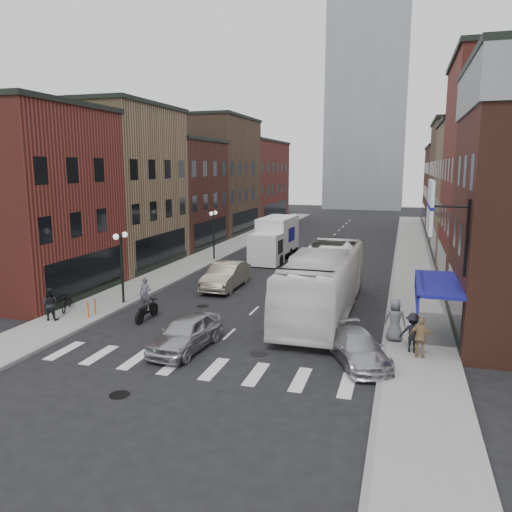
{
  "coord_description": "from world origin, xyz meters",
  "views": [
    {
      "loc": [
        7.55,
        -19.96,
        7.72
      ],
      "look_at": [
        0.12,
        4.98,
        3.03
      ],
      "focal_mm": 35.0,
      "sensor_mm": 36.0,
      "label": 1
    }
  ],
  "objects_px": {
    "billboard_sign": "(432,208)",
    "motorcycle_rider": "(146,300)",
    "parked_bicycle": "(67,301)",
    "ped_left_solo": "(50,304)",
    "sedan_left_far": "(226,275)",
    "curb_car": "(358,348)",
    "bike_rack": "(92,308)",
    "ped_right_c": "(395,320)",
    "sedan_left_near": "(186,333)",
    "streetlamp_far": "(214,226)",
    "ped_right_a": "(413,333)",
    "streetlamp_near": "(121,254)",
    "ped_right_b": "(421,338)",
    "box_truck": "(275,239)",
    "transit_bus": "(323,282)"
  },
  "relations": [
    {
      "from": "billboard_sign",
      "to": "motorcycle_rider",
      "type": "bearing_deg",
      "value": 174.27
    },
    {
      "from": "parked_bicycle",
      "to": "ped_left_solo",
      "type": "relative_size",
      "value": 1.18
    },
    {
      "from": "sedan_left_far",
      "to": "curb_car",
      "type": "bearing_deg",
      "value": -47.5
    },
    {
      "from": "bike_rack",
      "to": "ped_right_c",
      "type": "distance_m",
      "value": 15.02
    },
    {
      "from": "sedan_left_near",
      "to": "ped_right_c",
      "type": "bearing_deg",
      "value": 25.99
    },
    {
      "from": "sedan_left_near",
      "to": "streetlamp_far",
      "type": "bearing_deg",
      "value": 113.01
    },
    {
      "from": "sedan_left_far",
      "to": "curb_car",
      "type": "xyz_separation_m",
      "value": [
        9.24,
        -10.11,
        -0.22
      ]
    },
    {
      "from": "curb_car",
      "to": "parked_bicycle",
      "type": "relative_size",
      "value": 2.21
    },
    {
      "from": "ped_left_solo",
      "to": "ped_right_a",
      "type": "height_order",
      "value": "ped_right_a"
    },
    {
      "from": "streetlamp_far",
      "to": "parked_bicycle",
      "type": "distance_m",
      "value": 16.46
    },
    {
      "from": "streetlamp_near",
      "to": "ped_right_c",
      "type": "xyz_separation_m",
      "value": [
        14.8,
        -2.12,
        -1.82
      ]
    },
    {
      "from": "ped_right_c",
      "to": "ped_right_b",
      "type": "bearing_deg",
      "value": 117.84
    },
    {
      "from": "ped_left_solo",
      "to": "ped_right_b",
      "type": "xyz_separation_m",
      "value": [
        17.57,
        0.0,
        0.03
      ]
    },
    {
      "from": "billboard_sign",
      "to": "box_truck",
      "type": "distance_m",
      "value": 22.96
    },
    {
      "from": "streetlamp_far",
      "to": "ped_right_c",
      "type": "bearing_deg",
      "value": -47.45
    },
    {
      "from": "curb_car",
      "to": "ped_left_solo",
      "type": "bearing_deg",
      "value": 152.16
    },
    {
      "from": "bike_rack",
      "to": "parked_bicycle",
      "type": "height_order",
      "value": "parked_bicycle"
    },
    {
      "from": "motorcycle_rider",
      "to": "streetlamp_far",
      "type": "bearing_deg",
      "value": 98.67
    },
    {
      "from": "ped_right_c",
      "to": "sedan_left_near",
      "type": "bearing_deg",
      "value": 18.63
    },
    {
      "from": "ped_right_a",
      "to": "parked_bicycle",
      "type": "bearing_deg",
      "value": 2.03
    },
    {
      "from": "transit_bus",
      "to": "ped_right_a",
      "type": "bearing_deg",
      "value": -47.02
    },
    {
      "from": "billboard_sign",
      "to": "sedan_left_near",
      "type": "distance_m",
      "value": 11.24
    },
    {
      "from": "billboard_sign",
      "to": "sedan_left_far",
      "type": "xyz_separation_m",
      "value": [
        -11.78,
        8.83,
        -5.29
      ]
    },
    {
      "from": "bike_rack",
      "to": "curb_car",
      "type": "xyz_separation_m",
      "value": [
        13.64,
        -2.08,
        0.07
      ]
    },
    {
      "from": "curb_car",
      "to": "ped_left_solo",
      "type": "height_order",
      "value": "ped_left_solo"
    },
    {
      "from": "box_truck",
      "to": "ped_left_solo",
      "type": "bearing_deg",
      "value": -105.71
    },
    {
      "from": "bike_rack",
      "to": "motorcycle_rider",
      "type": "xyz_separation_m",
      "value": [
        2.83,
        0.54,
        0.49
      ]
    },
    {
      "from": "sedan_left_far",
      "to": "bike_rack",
      "type": "bearing_deg",
      "value": -118.66
    },
    {
      "from": "box_truck",
      "to": "ped_right_a",
      "type": "xyz_separation_m",
      "value": [
        10.86,
        -19.28,
        -0.74
      ]
    },
    {
      "from": "billboard_sign",
      "to": "bike_rack",
      "type": "relative_size",
      "value": 4.62
    },
    {
      "from": "ped_right_b",
      "to": "transit_bus",
      "type": "bearing_deg",
      "value": -39.24
    },
    {
      "from": "sedan_left_far",
      "to": "parked_bicycle",
      "type": "distance_m",
      "value": 9.8
    },
    {
      "from": "ped_right_a",
      "to": "ped_right_c",
      "type": "bearing_deg",
      "value": -52.46
    },
    {
      "from": "streetlamp_far",
      "to": "curb_car",
      "type": "xyz_separation_m",
      "value": [
        13.44,
        -18.78,
        -2.29
      ]
    },
    {
      "from": "curb_car",
      "to": "box_truck",
      "type": "bearing_deg",
      "value": 88.38
    },
    {
      "from": "streetlamp_far",
      "to": "transit_bus",
      "type": "height_order",
      "value": "streetlamp_far"
    },
    {
      "from": "ped_right_c",
      "to": "ped_left_solo",
      "type": "bearing_deg",
      "value": 3.79
    },
    {
      "from": "bike_rack",
      "to": "box_truck",
      "type": "xyz_separation_m",
      "value": [
        4.87,
        18.68,
        1.16
      ]
    },
    {
      "from": "curb_car",
      "to": "streetlamp_far",
      "type": "bearing_deg",
      "value": 101.06
    },
    {
      "from": "streetlamp_near",
      "to": "sedan_left_far",
      "type": "relative_size",
      "value": 0.81
    },
    {
      "from": "box_truck",
      "to": "ped_left_solo",
      "type": "height_order",
      "value": "box_truck"
    },
    {
      "from": "curb_car",
      "to": "ped_right_b",
      "type": "height_order",
      "value": "ped_right_b"
    },
    {
      "from": "motorcycle_rider",
      "to": "ped_right_c",
      "type": "distance_m",
      "value": 12.17
    },
    {
      "from": "billboard_sign",
      "to": "ped_right_c",
      "type": "relative_size",
      "value": 1.96
    },
    {
      "from": "streetlamp_near",
      "to": "parked_bicycle",
      "type": "xyz_separation_m",
      "value": [
        -2.1,
        -2.17,
        -2.25
      ]
    },
    {
      "from": "sedan_left_near",
      "to": "bike_rack",
      "type": "bearing_deg",
      "value": 162.57
    },
    {
      "from": "sedan_left_near",
      "to": "curb_car",
      "type": "xyz_separation_m",
      "value": [
        7.14,
        0.6,
        -0.13
      ]
    },
    {
      "from": "ped_right_b",
      "to": "sedan_left_near",
      "type": "bearing_deg",
      "value": 18.51
    },
    {
      "from": "bike_rack",
      "to": "ped_left_solo",
      "type": "distance_m",
      "value": 2.0
    },
    {
      "from": "streetlamp_far",
      "to": "motorcycle_rider",
      "type": "height_order",
      "value": "streetlamp_far"
    }
  ]
}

